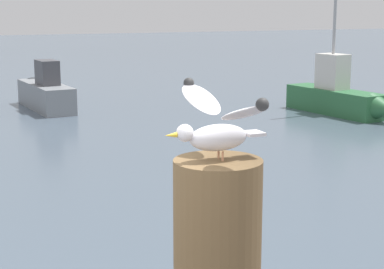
{
  "coord_description": "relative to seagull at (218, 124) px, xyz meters",
  "views": [
    {
      "loc": [
        0.2,
        -2.61,
        2.83
      ],
      "look_at": [
        1.19,
        -0.25,
        2.31
      ],
      "focal_mm": 60.56,
      "sensor_mm": 36.0,
      "label": 1
    }
  ],
  "objects": [
    {
      "name": "seagull",
      "position": [
        0.0,
        0.0,
        0.0
      ],
      "size": [
        0.39,
        0.67,
        0.27
      ],
      "color": "tan",
      "rests_on": "mooring_post"
    },
    {
      "name": "boat_grey",
      "position": [
        2.1,
        15.89,
        -1.97
      ],
      "size": [
        1.1,
        3.59,
        1.36
      ],
      "color": "gray",
      "rests_on": "ground_plane"
    },
    {
      "name": "boat_green",
      "position": [
        9.03,
        11.7,
        -1.92
      ],
      "size": [
        1.27,
        3.63,
        4.61
      ],
      "color": "#2D6B3D",
      "rests_on": "ground_plane"
    }
  ]
}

